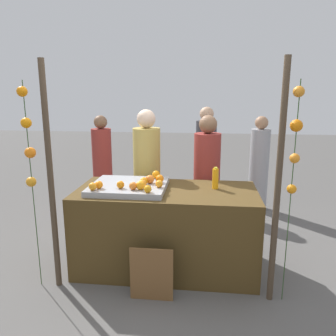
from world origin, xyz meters
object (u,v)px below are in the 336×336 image
Objects in this scene: orange_1 at (160,179)px; vendor_left at (147,181)px; stall_counter at (166,229)px; orange_0 at (144,181)px; vendor_right at (206,185)px; chalkboard_sign at (152,275)px; juice_bottle at (215,179)px.

orange_1 is 0.05× the size of vendor_left.
stall_counter is 23.59× the size of orange_0.
vendor_left is (-0.32, 0.67, 0.34)m from stall_counter.
orange_1 is 0.83m from vendor_right.
orange_0 is 0.05× the size of vendor_left.
chalkboard_sign is at bearing -78.55° from vendor_left.
chalkboard_sign is 1.47m from vendor_right.
stall_counter is 0.82m from vendor_left.
orange_1 is 0.70m from vendor_left.
orange_1 is at bearing 91.09° from chalkboard_sign.
vendor_left reaches higher than juice_bottle.
vendor_left is (-0.25, 0.62, -0.20)m from orange_1.
vendor_right is (0.48, 1.29, 0.50)m from chalkboard_sign.
juice_bottle is (0.51, 0.10, 0.55)m from stall_counter.
orange_0 is 0.94m from chalkboard_sign.
vendor_left is 1.04× the size of vendor_right.
orange_0 is 0.92× the size of orange_1.
juice_bottle is (0.74, 0.15, 0.01)m from orange_0.
orange_1 reaches higher than orange_0.
juice_bottle is at bearing 11.19° from stall_counter.
orange_1 reaches higher than stall_counter.
vendor_left is at bearing 145.84° from juice_bottle.
orange_0 is at bearing -168.46° from juice_bottle.
vendor_right is at bearing 58.07° from stall_counter.
vendor_left is at bearing 115.92° from stall_counter.
vendor_left is at bearing 111.85° from orange_1.
vendor_left reaches higher than orange_1.
orange_0 is 0.15× the size of chalkboard_sign.
vendor_right reaches higher than orange_0.
orange_0 reaches higher than chalkboard_sign.
juice_bottle is 0.63m from vendor_right.
juice_bottle reaches higher than orange_0.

